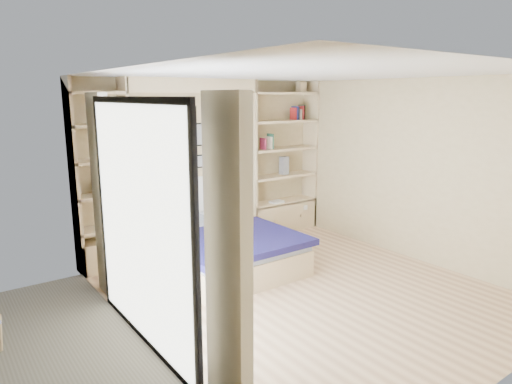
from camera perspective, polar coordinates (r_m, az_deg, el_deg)
ground at (r=5.56m, az=5.95°, el=-12.13°), size 4.50×4.50×0.00m
room_shell at (r=6.20m, az=-5.96°, el=0.86°), size 4.50×4.50×4.50m
bed at (r=6.17m, az=-4.36°, el=-6.94°), size 1.65×2.03×1.07m
photo_gallery at (r=6.70m, az=-9.60°, el=6.15°), size 1.48×0.02×0.82m
reading_lamps at (r=6.65m, az=-7.41°, el=1.78°), size 1.92×0.12×0.15m
shelf_decor at (r=7.43m, az=2.23°, el=7.71°), size 3.59×0.23×2.03m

